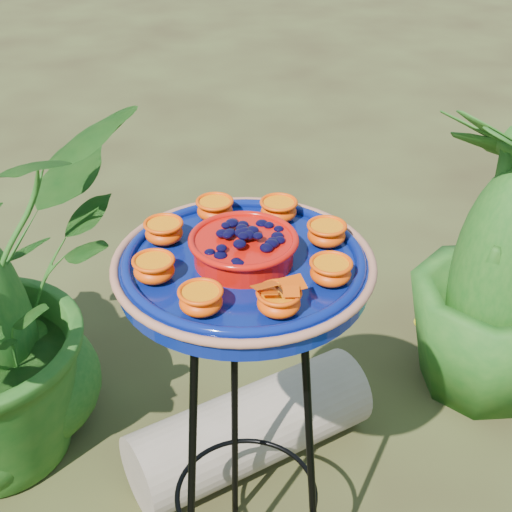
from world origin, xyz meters
name	(u,v)px	position (x,y,z in m)	size (l,w,h in m)	color
tripod_stand	(245,419)	(-0.01, 0.01, 0.51)	(0.33, 0.34, 0.84)	black
feeder_dish	(244,262)	(-0.01, 0.01, 0.88)	(0.46, 0.46, 0.10)	navy
driftwood_log	(250,428)	(0.04, 0.36, 0.11)	(0.22, 0.22, 0.66)	gray
shrub_back_right	(504,261)	(0.79, 0.59, 0.45)	(0.50, 0.50, 0.90)	#174D14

